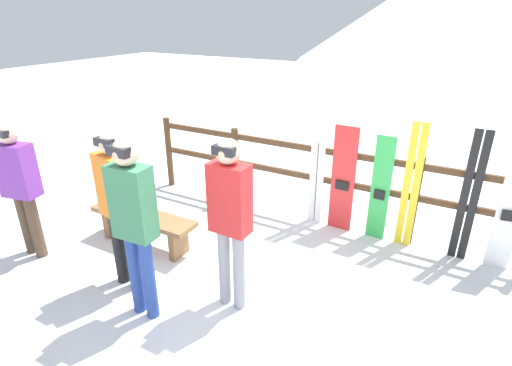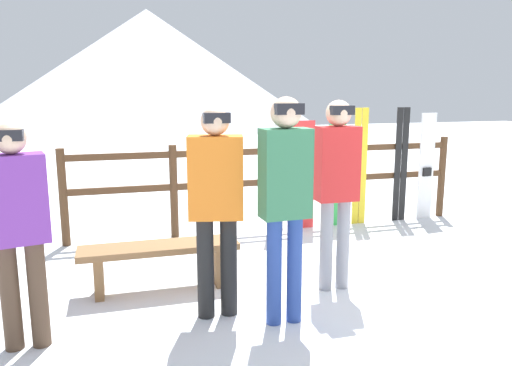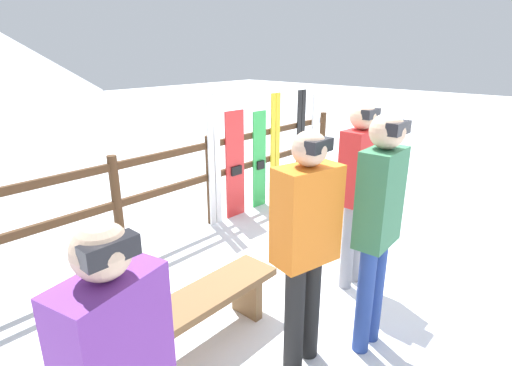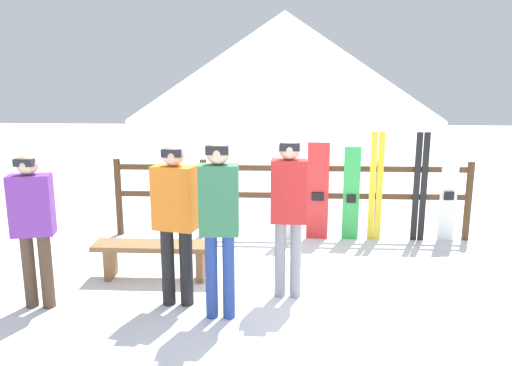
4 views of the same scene
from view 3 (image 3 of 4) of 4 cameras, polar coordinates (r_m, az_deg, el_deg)
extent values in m
plane|color=white|center=(4.21, 13.81, -13.41)|extent=(40.00, 40.00, 0.00)
cylinder|color=#4C331E|center=(4.46, -19.15, -3.59)|extent=(0.10, 0.10, 1.17)
cylinder|color=#4C331E|center=(5.16, -6.57, 0.31)|extent=(0.10, 0.10, 1.17)
cylinder|color=#4C331E|center=(6.06, 2.66, 3.17)|extent=(0.10, 0.10, 1.17)
cylinder|color=#4C331E|center=(7.09, 9.39, 5.20)|extent=(0.10, 0.10, 1.17)
cube|color=#4C331E|center=(5.14, -6.59, 0.93)|extent=(5.21, 0.05, 0.08)
cube|color=#4C331E|center=(5.03, -6.76, 5.39)|extent=(5.21, 0.05, 0.08)
cube|color=brown|center=(3.13, -8.54, -16.36)|extent=(1.46, 0.36, 0.06)
cube|color=brown|center=(3.03, -17.02, -23.71)|extent=(0.08, 0.29, 0.38)
cube|color=brown|center=(3.56, -1.33, -15.65)|extent=(0.08, 0.29, 0.38)
cylinder|color=gray|center=(3.90, 12.97, -8.89)|extent=(0.12, 0.12, 0.85)
cylinder|color=gray|center=(4.03, 14.17, -8.02)|extent=(0.12, 0.12, 0.85)
cube|color=red|center=(3.69, 14.47, 2.23)|extent=(0.38, 0.22, 0.68)
sphere|color=#D8B293|center=(3.59, 15.05, 9.19)|extent=(0.23, 0.23, 0.23)
cube|color=black|center=(3.56, 16.09, 9.49)|extent=(0.21, 0.08, 0.08)
cube|color=#723399|center=(1.72, -19.51, -21.62)|extent=(0.45, 0.31, 0.63)
sphere|color=#D8B293|center=(1.50, -21.24, -9.06)|extent=(0.21, 0.21, 0.21)
cube|color=black|center=(1.43, -20.15, -9.00)|extent=(0.19, 0.08, 0.08)
cylinder|color=navy|center=(3.16, 15.25, -15.87)|extent=(0.12, 0.12, 0.87)
cylinder|color=navy|center=(3.29, 16.66, -14.49)|extent=(0.12, 0.12, 0.87)
cube|color=#33724C|center=(2.88, 17.33, -2.04)|extent=(0.39, 0.23, 0.69)
sphere|color=#D8B293|center=(2.76, 18.25, 7.04)|extent=(0.24, 0.24, 0.24)
cube|color=black|center=(2.73, 19.68, 7.40)|extent=(0.21, 0.08, 0.08)
cylinder|color=black|center=(2.93, 5.46, -18.78)|extent=(0.14, 0.14, 0.84)
cylinder|color=black|center=(3.06, 7.75, -17.05)|extent=(0.14, 0.14, 0.84)
cube|color=orange|center=(2.62, 7.24, -4.58)|extent=(0.48, 0.33, 0.66)
sphere|color=#D8B293|center=(2.48, 7.65, 4.90)|extent=(0.23, 0.23, 0.23)
cube|color=black|center=(2.44, 9.00, 5.28)|extent=(0.20, 0.08, 0.08)
cube|color=white|center=(5.03, -6.41, 2.95)|extent=(0.09, 0.02, 1.70)
cube|color=white|center=(5.10, -5.53, 3.19)|extent=(0.09, 0.02, 1.70)
cube|color=red|center=(5.34, -3.02, 2.58)|extent=(0.32, 0.04, 1.45)
cube|color=black|center=(5.34, -2.80, 1.78)|extent=(0.18, 0.04, 0.12)
cube|color=green|center=(5.69, 0.47, 3.31)|extent=(0.24, 0.04, 1.39)
cube|color=black|center=(5.69, 0.67, 2.59)|extent=(0.13, 0.04, 0.12)
cube|color=yellow|center=(5.89, 2.41, 4.90)|extent=(0.09, 0.02, 1.61)
cube|color=yellow|center=(5.97, 3.06, 5.07)|extent=(0.09, 0.02, 1.61)
cube|color=black|center=(6.38, 6.08, 5.87)|extent=(0.09, 0.02, 1.61)
cube|color=black|center=(6.47, 6.63, 6.01)|extent=(0.09, 0.02, 1.61)
cube|color=white|center=(6.76, 8.43, 6.14)|extent=(0.26, 0.06, 1.52)
cube|color=black|center=(6.77, 8.59, 5.47)|extent=(0.14, 0.05, 0.12)
camera|label=1|loc=(5.12, 58.17, 16.72)|focal=28.00mm
camera|label=2|loc=(2.79, 102.57, -11.27)|focal=35.00mm
camera|label=4|loc=(4.70, 91.71, 1.95)|focal=35.00mm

